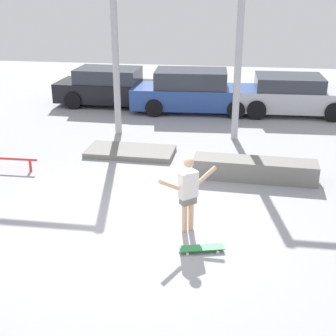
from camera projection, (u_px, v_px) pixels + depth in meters
ground_plane at (138, 225)px, 9.09m from camera, size 36.00×36.00×0.00m
skateboarder at (188, 191)px, 8.59m from camera, size 1.01×0.89×1.48m
skateboard at (202, 248)px, 8.19m from camera, size 0.81×0.41×0.08m
grind_box at (255, 169)px, 11.09m from camera, size 2.92×0.79×0.48m
manual_pad at (131, 151)px, 12.74m from camera, size 2.39×1.21×0.14m
canopy_support_left at (33, 28)px, 13.63m from camera, size 5.09×0.20×5.05m
canopy_support_right at (332, 32)px, 12.50m from camera, size 5.09×0.20×5.05m
parked_car_black at (112, 87)px, 17.45m from camera, size 4.20×1.93×1.38m
parked_car_blue at (194, 92)px, 16.59m from camera, size 4.60×2.02×1.48m
parked_car_silver at (291, 95)px, 16.34m from camera, size 4.18×2.11×1.33m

